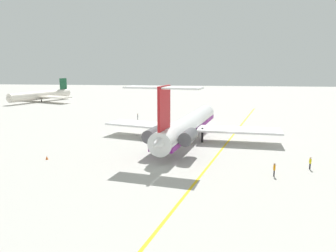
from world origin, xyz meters
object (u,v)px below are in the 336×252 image
Objects in this scene: ground_crew_portside at (274,168)px; safety_cone_nose at (47,158)px; main_jetliner at (187,125)px; ground_crew_near_tail at (160,116)px; airliner_mid_right at (39,95)px; ground_crew_near_nose at (138,116)px; ground_crew_starboard at (310,162)px.

ground_crew_portside reaches higher than safety_cone_nose.
ground_crew_near_tail is at bearing 31.52° from main_jetliner.
main_jetliner is 22.49m from ground_crew_portside.
airliner_mid_right is 108.42m from ground_crew_portside.
ground_crew_near_nose is 0.99× the size of ground_crew_near_tail.
ground_crew_near_tail is (-37.89, -53.18, -1.47)m from airliner_mid_right.
ground_crew_near_tail is 46.01m from ground_crew_starboard.
main_jetliner reaches higher than ground_crew_near_tail.
ground_crew_starboard reaches higher than ground_crew_near_nose.
ground_crew_starboard is at bearing 68.85° from airliner_mid_right.
ground_crew_portside is (-41.15, -26.75, 0.03)m from ground_crew_near_nose.
ground_crew_portside reaches higher than ground_crew_starboard.
airliner_mid_right reaches higher than ground_crew_near_nose.
ground_crew_near_nose is at bearing -9.67° from safety_cone_nose.
main_jetliner is 21.65× the size of ground_crew_starboard.
airliner_mid_right is 65.32m from ground_crew_near_tail.
ground_crew_near_nose is 3.19× the size of safety_cone_nose.
main_jetliner is at bearing 112.73° from ground_crew_near_nose.
ground_crew_starboard is 38.64m from safety_cone_nose.
ground_crew_starboard is 3.25× the size of safety_cone_nose.
ground_crew_near_tail is at bearing -74.43° from ground_crew_portside.
airliner_mid_right is (60.54, 61.62, -0.51)m from main_jetliner.
ground_crew_starboard is (-37.69, -26.40, 0.01)m from ground_crew_near_tail.
main_jetliner is 70.47× the size of safety_cone_nose.
ground_crew_portside is (-79.19, -74.04, -1.45)m from airliner_mid_right.
main_jetliner is 86.39m from airliner_mid_right.
ground_crew_portside reaches higher than ground_crew_near_tail.
safety_cone_nose is at bearing -20.38° from ground_crew_starboard.
ground_crew_near_nose is at bearing -169.87° from ground_crew_near_tail.
main_jetliner is 26.75m from ground_crew_near_nose.
ground_crew_near_tail is 0.98× the size of ground_crew_portside.
ground_crew_portside is at bearing 113.27° from ground_crew_near_nose.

